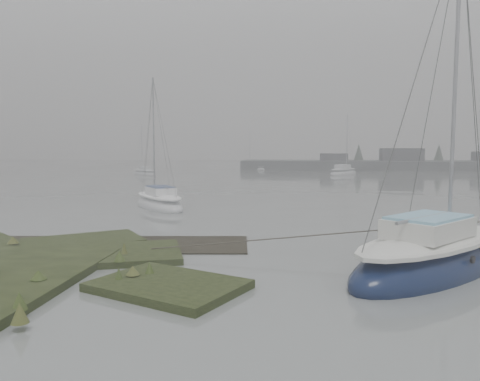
% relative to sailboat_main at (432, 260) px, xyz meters
% --- Properties ---
extents(ground, '(160.00, 160.00, 0.00)m').
position_rel_sailboat_main_xyz_m(ground, '(-7.48, 28.00, -0.32)').
color(ground, slate).
rests_on(ground, ground).
extents(far_shoreline, '(60.00, 8.00, 4.15)m').
position_rel_sailboat_main_xyz_m(far_shoreline, '(19.36, 59.89, 0.53)').
color(far_shoreline, '#4C4F51').
rests_on(far_shoreline, ground).
extents(sailboat_main, '(6.77, 7.05, 10.39)m').
position_rel_sailboat_main_xyz_m(sailboat_main, '(0.00, 0.00, 0.00)').
color(sailboat_main, '#0D1734').
rests_on(sailboat_main, ground).
extents(sailboat_white, '(4.90, 5.78, 8.13)m').
position_rel_sailboat_main_xyz_m(sailboat_white, '(-11.56, 12.69, -0.07)').
color(sailboat_white, silver).
rests_on(sailboat_white, ground).
extents(sailboat_far_a, '(4.50, 4.37, 6.67)m').
position_rel_sailboat_main_xyz_m(sailboat_far_a, '(-22.16, 43.27, -0.12)').
color(sailboat_far_a, silver).
rests_on(sailboat_far_a, ground).
extents(sailboat_far_b, '(4.87, 5.89, 8.23)m').
position_rel_sailboat_main_xyz_m(sailboat_far_b, '(2.63, 46.47, -0.07)').
color(sailboat_far_b, silver).
rests_on(sailboat_far_b, ground).
extents(sailboat_far_c, '(4.73, 4.31, 6.82)m').
position_rel_sailboat_main_xyz_m(sailboat_far_c, '(-9.72, 57.40, -0.11)').
color(sailboat_far_c, '#9FA2A7').
rests_on(sailboat_far_c, ground).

